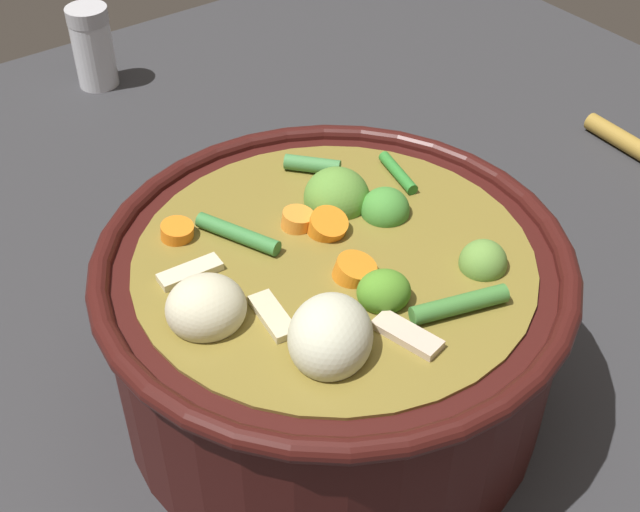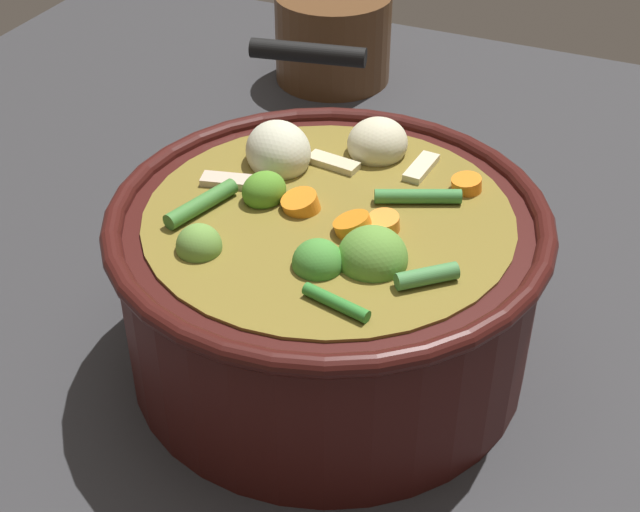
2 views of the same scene
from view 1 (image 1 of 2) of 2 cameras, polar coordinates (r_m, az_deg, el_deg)
name	(u,v)px [view 1 (image 1 of 2)]	position (r m, az deg, el deg)	size (l,w,h in m)	color
ground_plane	(332,390)	(0.55, 0.81, -8.94)	(1.10, 1.10, 0.00)	#2D2D30
cooking_pot	(333,322)	(0.51, 0.86, -4.42)	(0.27, 0.27, 0.14)	#38110F
salt_shaker	(93,47)	(0.87, -14.93, 13.35)	(0.04, 0.04, 0.08)	silver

